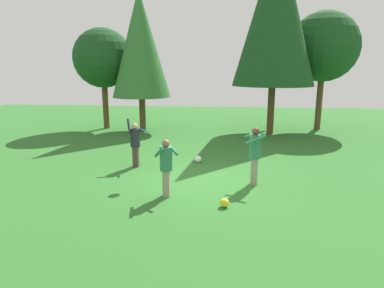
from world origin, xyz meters
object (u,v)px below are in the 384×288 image
tree_left (140,44)px  tree_far_left (103,58)px  ball_white (198,159)px  person_catcher (166,163)px  person_thrower (135,141)px  ball_yellow (224,203)px  person_bystander (255,151)px  tree_right (276,10)px  frisbee (146,131)px  tree_far_right (324,47)px

tree_left → tree_far_left: 2.56m
ball_white → tree_left: size_ratio=0.04×
person_catcher → tree_far_left: 11.80m
person_thrower → ball_yellow: person_thrower is taller
person_bystander → ball_white: person_bystander is taller
person_bystander → tree_right: tree_right is taller
person_catcher → tree_left: size_ratio=0.21×
tree_left → frisbee: bearing=-75.3°
ball_white → tree_far_right: tree_far_right is taller
person_thrower → ball_white: person_thrower is taller
ball_yellow → ball_white: 4.12m
tree_far_right → tree_far_left: bearing=-175.9°
tree_left → tree_far_left: bearing=161.7°
ball_yellow → tree_far_right: size_ratio=0.04×
frisbee → ball_yellow: frisbee is taller
person_thrower → tree_far_right: tree_far_right is taller
tree_right → tree_far_left: 9.52m
person_thrower → person_bystander: 4.29m
person_catcher → person_bystander: 2.73m
person_bystander → tree_left: bearing=-56.7°
tree_far_right → tree_left: bearing=-170.5°
tree_left → tree_far_right: tree_left is taller
person_catcher → ball_white: bearing=-44.7°
tree_left → tree_right: tree_right is taller
ball_yellow → ball_white: bearing=104.0°
tree_left → tree_far_right: bearing=9.5°
tree_right → tree_far_right: (2.86, 1.66, -1.67)m
frisbee → tree_left: 8.96m
ball_white → tree_right: size_ratio=0.03×
person_bystander → person_thrower: bearing=-20.5°
person_catcher → tree_far_left: bearing=-7.3°
frisbee → tree_far_right: tree_far_right is taller
frisbee → ball_yellow: 3.34m
tree_left → ball_yellow: bearing=-65.4°
ball_white → tree_left: bearing=120.8°
ball_yellow → tree_right: 11.85m
person_catcher → tree_left: tree_left is taller
ball_white → tree_right: (3.33, 5.91, 6.05)m
ball_yellow → ball_white: (-1.00, 4.00, 0.01)m
tree_right → ball_white: bearing=-119.4°
ball_white → tree_left: tree_left is taller
person_bystander → ball_yellow: 2.20m
tree_left → tree_far_left: tree_left is taller
tree_far_left → tree_right: bearing=-4.9°
tree_far_left → ball_white: bearing=-48.8°
tree_left → tree_far_right: (9.74, 1.63, -0.11)m
person_bystander → person_catcher: bearing=25.8°
tree_far_left → person_thrower: bearing=-63.4°
frisbee → ball_yellow: bearing=-36.5°
frisbee → tree_far_right: 12.74m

